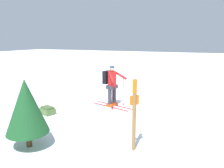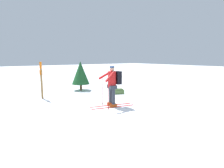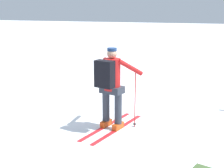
{
  "view_description": "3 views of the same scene",
  "coord_description": "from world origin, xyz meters",
  "px_view_note": "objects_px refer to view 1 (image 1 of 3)",
  "views": [
    {
      "loc": [
        2.74,
        -7.76,
        2.72
      ],
      "look_at": [
        -0.73,
        0.18,
        0.93
      ],
      "focal_mm": 35.0,
      "sensor_mm": 36.0,
      "label": 1
    },
    {
      "loc": [
        3.43,
        5.83,
        2.0
      ],
      "look_at": [
        -0.73,
        0.18,
        0.93
      ],
      "focal_mm": 28.0,
      "sensor_mm": 36.0,
      "label": 2
    },
    {
      "loc": [
        -6.48,
        -1.67,
        2.46
      ],
      "look_at": [
        -0.73,
        0.18,
        0.93
      ],
      "focal_mm": 50.0,
      "sensor_mm": 36.0,
      "label": 3
    }
  ],
  "objects_px": {
    "dropped_backpack": "(48,111)",
    "trail_marker": "(134,110)",
    "pine_tree": "(26,106)",
    "skier": "(111,83)"
  },
  "relations": [
    {
      "from": "pine_tree",
      "to": "trail_marker",
      "type": "bearing_deg",
      "value": 19.62
    },
    {
      "from": "skier",
      "to": "trail_marker",
      "type": "relative_size",
      "value": 1.05
    },
    {
      "from": "dropped_backpack",
      "to": "trail_marker",
      "type": "height_order",
      "value": "trail_marker"
    },
    {
      "from": "dropped_backpack",
      "to": "trail_marker",
      "type": "xyz_separation_m",
      "value": [
        3.75,
        -1.29,
        0.93
      ]
    },
    {
      "from": "dropped_backpack",
      "to": "trail_marker",
      "type": "bearing_deg",
      "value": -18.93
    },
    {
      "from": "dropped_backpack",
      "to": "pine_tree",
      "type": "xyz_separation_m",
      "value": [
        1.23,
        -2.19,
        0.95
      ]
    },
    {
      "from": "skier",
      "to": "pine_tree",
      "type": "height_order",
      "value": "pine_tree"
    },
    {
      "from": "skier",
      "to": "trail_marker",
      "type": "bearing_deg",
      "value": -57.57
    },
    {
      "from": "pine_tree",
      "to": "skier",
      "type": "bearing_deg",
      "value": 82.42
    },
    {
      "from": "dropped_backpack",
      "to": "pine_tree",
      "type": "distance_m",
      "value": 2.68
    }
  ]
}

